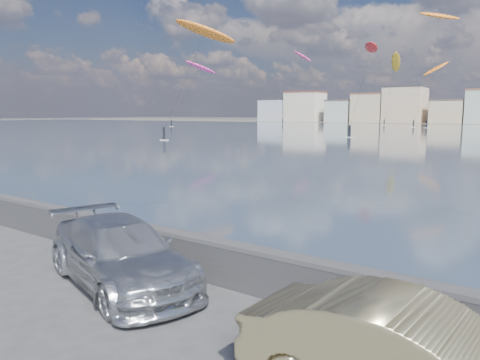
# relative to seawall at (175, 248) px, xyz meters

# --- Properties ---
(ground) EXTENTS (700.00, 700.00, 0.00)m
(ground) POSITION_rel_seawall_xyz_m (0.00, -2.70, -0.58)
(ground) COLOR #333335
(ground) RESTS_ON ground
(seawall) EXTENTS (400.00, 0.36, 1.08)m
(seawall) POSITION_rel_seawall_xyz_m (0.00, 0.00, 0.00)
(seawall) COLOR #28282B
(seawall) RESTS_ON ground
(car_silver) EXTENTS (5.45, 3.47, 1.47)m
(car_silver) POSITION_rel_seawall_xyz_m (-0.34, -1.39, 0.15)
(car_silver) COLOR silver
(car_silver) RESTS_ON ground
(kitesurfer_0) EXTENTS (8.33, 20.11, 20.38)m
(kitesurfer_0) POSITION_rel_seawall_xyz_m (-89.88, 103.66, 17.19)
(kitesurfer_0) COLOR #E5338C
(kitesurfer_0) RESTS_ON ground
(kitesurfer_1) EXTENTS (10.88, 11.90, 31.41)m
(kitesurfer_1) POSITION_rel_seawall_xyz_m (-26.36, 127.98, 28.82)
(kitesurfer_1) COLOR orange
(kitesurfer_1) RESTS_ON ground
(kitesurfer_2) EXTENTS (9.31, 15.51, 19.27)m
(kitesurfer_2) POSITION_rel_seawall_xyz_m (-42.23, 50.46, 15.97)
(kitesurfer_2) COLOR orange
(kitesurfer_2) RESTS_ON ground
(kitesurfer_5) EXTENTS (7.60, 13.12, 19.01)m
(kitesurfer_5) POSITION_rel_seawall_xyz_m (-28.51, 135.52, 15.60)
(kitesurfer_5) COLOR orange
(kitesurfer_5) RESTS_ON ground
(kitesurfer_11) EXTENTS (6.56, 20.06, 16.97)m
(kitesurfer_11) POSITION_rel_seawall_xyz_m (-25.65, 78.25, 15.11)
(kitesurfer_11) COLOR red
(kitesurfer_11) RESTS_ON ground
(kitesurfer_12) EXTENTS (8.82, 16.92, 28.35)m
(kitesurfer_12) POSITION_rel_seawall_xyz_m (-80.89, 151.74, 24.39)
(kitesurfer_12) COLOR #E5338C
(kitesurfer_12) RESTS_ON ground
(kitesurfer_15) EXTENTS (5.16, 18.32, 24.88)m
(kitesurfer_15) POSITION_rel_seawall_xyz_m (-46.51, 155.16, 20.43)
(kitesurfer_15) COLOR #BF8C19
(kitesurfer_15) RESTS_ON ground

